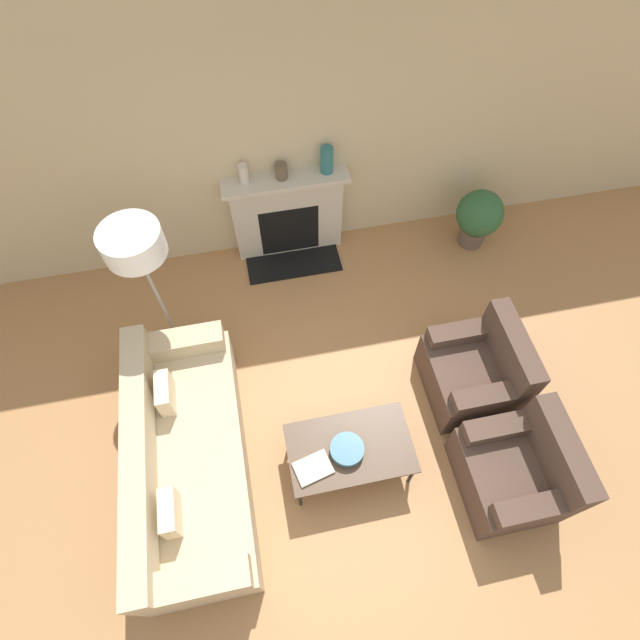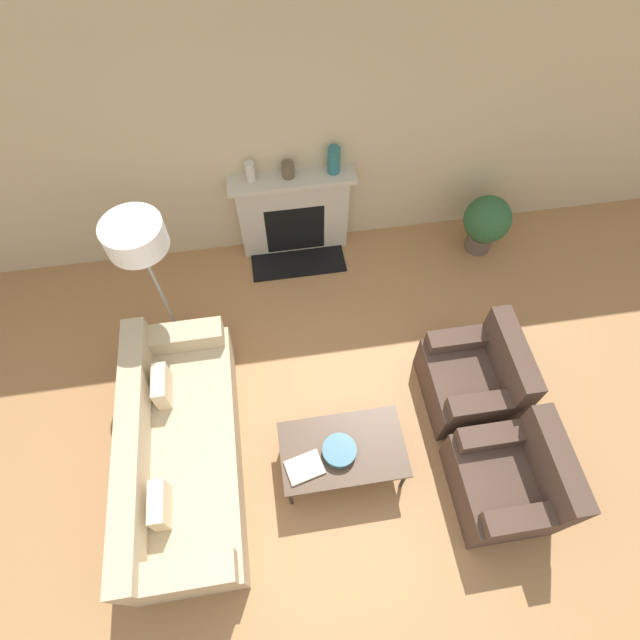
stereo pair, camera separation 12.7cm
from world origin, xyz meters
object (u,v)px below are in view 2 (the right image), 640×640
Objects in this scene: armchair_far at (474,379)px; coffee_table at (343,450)px; book at (305,467)px; mantel_vase_center_right at (334,160)px; mantel_vase_left at (250,172)px; floor_lamp at (137,242)px; couch at (179,451)px; armchair_near at (509,481)px; fireplace at (294,215)px; mantel_vase_center_left at (288,170)px; potted_plant at (486,222)px; bowl at (339,451)px.

coffee_table is (-1.32, -0.49, 0.06)m from armchair_far.
book is 2.91m from mantel_vase_center_right.
book is at bearing -162.16° from coffee_table.
floor_lamp is at bearing -132.02° from mantel_vase_left.
couch is 2.55× the size of armchair_near.
fireplace is 0.62m from mantel_vase_center_left.
mantel_vase_center_left is (1.27, 2.39, 0.83)m from couch.
fireplace is 5.99× the size of mantel_vase_left.
couch is 3.08m from mantel_vase_center_right.
mantel_vase_left reaches higher than mantel_vase_center_left.
armchair_near is (2.70, -0.67, 0.03)m from couch.
mantel_vase_left is 0.30× the size of potted_plant.
floor_lamp is 1.72m from mantel_vase_center_left.
mantel_vase_center_right is at bearing 62.66° from book.
couch is 1.38m from bowl.
bowl is at bearing -88.38° from mantel_vase_center_left.
book is 2.83m from mantel_vase_center_left.
mantel_vase_center_left is at bearing 0.00° from mantel_vase_left.
potted_plant is at bearing 158.62° from armchair_far.
mantel_vase_left is at bearing -20.57° from couch.
fireplace is 3.87× the size of book.
armchair_far is 2.69m from mantel_vase_center_left.
fireplace is 2.13m from potted_plant.
potted_plant reaches higher than book.
couch is 10.18× the size of mantel_vase_left.
floor_lamp is 2.31× the size of potted_plant.
floor_lamp is (-2.74, 2.01, 1.15)m from armchair_near.
mantel_vase_center_right is (1.72, 2.39, 0.89)m from couch.
armchair_near is 1.00× the size of armchair_far.
fireplace is 0.78× the size of floor_lamp.
armchair_near is 3.99× the size of mantel_vase_left.
couch is at bearing -84.51° from armchair_far.
floor_lamp is at bearing -126.28° from armchair_near.
bowl is at bearing -48.96° from floor_lamp.
floor_lamp is at bearing -142.38° from fireplace.
potted_plant is at bearing 11.43° from floor_lamp.
fireplace is 1.24× the size of coffee_table.
mantel_vase_center_right reaches higher than book.
mantel_vase_center_left reaches higher than armchair_near.
potted_plant is at bearing -11.97° from mantel_vase_center_right.
fireplace is at bearing -177.98° from mantel_vase_center_right.
mantel_vase_center_right is (-0.97, 2.13, 0.86)m from armchair_far.
armchair_far reaches higher than bowl.
armchair_far is at bearing -21.50° from floor_lamp.
mantel_vase_center_left reaches higher than couch.
fireplace is at bearing 91.05° from bowl.
armchair_far is at bearing -56.14° from mantel_vase_center_left.
bowl is 1.78× the size of mantel_vase_center_left.
armchair_far reaches higher than potted_plant.
bowl is (0.05, -2.63, -0.05)m from fireplace.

